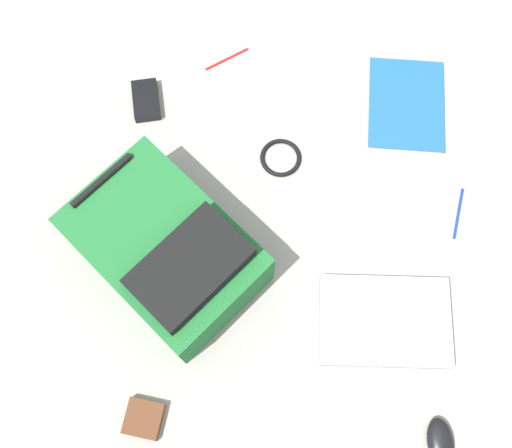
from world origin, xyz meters
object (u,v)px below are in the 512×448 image
(book_comic, at_px, (406,105))
(computer_mouse, at_px, (440,442))
(backpack, at_px, (167,251))
(pen_black, at_px, (227,59))
(pen_blue, at_px, (459,213))
(earbud_pouch, at_px, (144,419))
(cable_coil, at_px, (281,158))
(power_brick, at_px, (146,100))
(laptop, at_px, (385,321))

(book_comic, xyz_separation_m, computer_mouse, (-0.17, 0.86, 0.01))
(backpack, xyz_separation_m, pen_black, (-0.02, -0.60, -0.09))
(pen_blue, height_order, earbud_pouch, earbud_pouch)
(cable_coil, distance_m, power_brick, 0.41)
(backpack, height_order, book_comic, backpack)
(laptop, xyz_separation_m, power_brick, (0.72, -0.49, -0.00))
(cable_coil, distance_m, pen_blue, 0.49)
(cable_coil, bearing_deg, laptop, 130.10)
(computer_mouse, relative_size, cable_coil, 0.98)
(pen_black, relative_size, pen_blue, 0.96)
(computer_mouse, bearing_deg, backpack, -38.40)
(cable_coil, bearing_deg, pen_blue, 171.68)
(book_comic, relative_size, pen_blue, 2.08)
(backpack, distance_m, laptop, 0.56)
(pen_blue, bearing_deg, backpack, 19.99)
(laptop, bearing_deg, pen_black, -51.47)
(cable_coil, relative_size, earbud_pouch, 1.32)
(earbud_pouch, bearing_deg, laptop, -148.10)
(earbud_pouch, bearing_deg, backpack, -86.75)
(earbud_pouch, bearing_deg, cable_coil, -105.84)
(cable_coil, bearing_deg, earbud_pouch, 74.16)
(laptop, xyz_separation_m, pen_blue, (-0.16, -0.32, -0.01))
(pen_blue, distance_m, earbud_pouch, 0.94)
(power_brick, height_order, pen_black, power_brick)
(computer_mouse, xyz_separation_m, cable_coil, (0.48, -0.65, -0.01))
(laptop, bearing_deg, cable_coil, -49.90)
(laptop, distance_m, pen_black, 0.85)
(backpack, height_order, earbud_pouch, backpack)
(book_comic, relative_size, power_brick, 2.53)
(computer_mouse, xyz_separation_m, pen_blue, (-0.00, -0.57, -0.01))
(computer_mouse, xyz_separation_m, pen_black, (0.69, -0.92, -0.01))
(earbud_pouch, bearing_deg, power_brick, -76.91)
(laptop, distance_m, cable_coil, 0.51)
(pen_blue, relative_size, earbud_pouch, 1.70)
(backpack, bearing_deg, cable_coil, -124.46)
(book_comic, relative_size, cable_coil, 2.68)
(computer_mouse, relative_size, power_brick, 0.92)
(computer_mouse, relative_size, pen_black, 0.79)
(earbud_pouch, bearing_deg, pen_black, -90.11)
(laptop, height_order, earbud_pouch, laptop)
(power_brick, bearing_deg, book_comic, -170.51)
(backpack, relative_size, pen_black, 3.93)
(pen_black, height_order, earbud_pouch, earbud_pouch)
(laptop, xyz_separation_m, earbud_pouch, (0.53, 0.33, -0.00))
(pen_blue, bearing_deg, power_brick, -10.95)
(earbud_pouch, bearing_deg, computer_mouse, -173.95)
(cable_coil, relative_size, pen_blue, 0.78)
(backpack, height_order, power_brick, backpack)
(laptop, distance_m, computer_mouse, 0.30)
(pen_blue, bearing_deg, laptop, 63.59)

